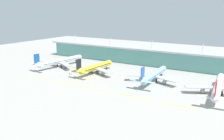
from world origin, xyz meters
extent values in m
plane|color=#A8A59E|center=(0.00, 0.00, 0.00)|extent=(600.00, 600.00, 0.00)
cube|color=#5B9E93|center=(0.00, 110.14, 8.90)|extent=(280.00, 28.00, 17.80)
cube|color=#B2B2B7|center=(0.00, 110.14, 18.70)|extent=(288.00, 34.00, 1.80)
cylinder|color=silver|center=(-112.00, 104.54, 24.10)|extent=(0.90, 0.90, 9.00)
cylinder|color=silver|center=(-56.00, 104.54, 24.10)|extent=(0.90, 0.90, 9.00)
cylinder|color=silver|center=(0.00, 104.54, 24.10)|extent=(0.90, 0.90, 9.00)
cylinder|color=silver|center=(56.00, 104.54, 24.10)|extent=(0.90, 0.90, 9.00)
cylinder|color=white|center=(-84.27, 44.85, 6.50)|extent=(12.19, 60.13, 5.80)
cone|color=white|center=(-80.84, 76.59, 6.50)|extent=(5.91, 4.57, 5.51)
cone|color=white|center=(-87.81, 12.11, 7.70)|extent=(5.61, 7.12, 5.72)
cube|color=#19519E|center=(-87.70, 13.10, 14.15)|extent=(1.38, 6.44, 9.50)
cube|color=white|center=(-93.22, 13.19, 7.50)|extent=(10.29, 4.26, 0.36)
cube|color=white|center=(-82.29, 12.01, 7.50)|extent=(10.29, 4.26, 0.36)
cube|color=#B7BABF|center=(-96.68, 41.73, 5.20)|extent=(24.94, 13.09, 0.70)
cylinder|color=gray|center=(-95.33, 43.04, 2.40)|extent=(3.66, 4.82, 3.20)
cube|color=#B7BABF|center=(-72.82, 39.16, 5.20)|extent=(24.37, 17.32, 0.70)
cylinder|color=gray|center=(-73.85, 40.72, 2.40)|extent=(3.66, 4.82, 3.20)
cylinder|color=black|center=(-81.86, 67.16, 1.80)|extent=(0.70, 0.70, 3.60)
cylinder|color=black|center=(-87.78, 42.21, 1.80)|extent=(1.10, 1.10, 3.60)
cylinder|color=black|center=(-81.41, 41.52, 1.80)|extent=(1.10, 1.10, 3.60)
cube|color=#19519E|center=(-84.27, 44.85, 6.90)|extent=(11.59, 54.19, 0.60)
cylinder|color=yellow|center=(-33.49, 41.27, 6.50)|extent=(7.31, 49.09, 5.80)
cone|color=yellow|center=(-32.67, 67.73, 6.50)|extent=(5.63, 4.17, 5.51)
cone|color=yellow|center=(-34.33, 13.82, 7.70)|extent=(5.13, 6.78, 5.72)
cube|color=black|center=(-34.30, 14.82, 14.15)|extent=(0.90, 6.42, 9.50)
cube|color=yellow|center=(-39.81, 14.49, 7.50)|extent=(10.09, 3.51, 0.36)
cube|color=yellow|center=(-28.82, 14.15, 7.50)|extent=(10.09, 3.51, 0.36)
cube|color=#B7BABF|center=(-45.62, 37.22, 5.20)|extent=(24.87, 14.68, 0.70)
cylinder|color=gray|center=(-44.37, 38.63, 2.40)|extent=(3.34, 4.60, 3.20)
cube|color=#B7BABF|center=(-21.63, 36.48, 5.20)|extent=(24.71, 15.90, 0.70)
cylinder|color=gray|center=(-22.78, 37.96, 2.40)|extent=(3.34, 4.60, 3.20)
cylinder|color=black|center=(-32.92, 59.62, 1.80)|extent=(0.70, 0.70, 3.60)
cylinder|color=black|center=(-36.78, 38.37, 1.80)|extent=(1.10, 1.10, 3.60)
cylinder|color=black|center=(-30.38, 38.18, 1.80)|extent=(1.10, 1.10, 3.60)
cube|color=black|center=(-33.49, 41.27, 6.90)|extent=(7.20, 44.20, 0.60)
cylinder|color=#9ED1EA|center=(28.54, 43.35, 6.50)|extent=(8.13, 52.65, 5.80)
cone|color=#9ED1EA|center=(27.28, 71.55, 6.50)|extent=(5.68, 4.24, 5.51)
cone|color=#9ED1EA|center=(29.84, 14.16, 7.70)|extent=(5.22, 6.84, 5.72)
cube|color=#2D5BB7|center=(29.80, 15.16, 14.15)|extent=(0.98, 6.42, 9.50)
cube|color=#9ED1EA|center=(24.32, 14.42, 7.50)|extent=(10.13, 3.64, 0.36)
cube|color=#9ED1EA|center=(35.31, 14.91, 7.50)|extent=(10.13, 3.64, 0.36)
cube|color=#B7BABF|center=(16.75, 38.40, 5.20)|extent=(24.66, 16.16, 0.70)
cylinder|color=gray|center=(17.88, 39.89, 2.40)|extent=(3.40, 4.64, 3.20)
cube|color=#B7BABF|center=(40.72, 39.47, 5.20)|extent=(24.89, 14.40, 0.70)
cylinder|color=gray|center=(39.46, 40.86, 2.40)|extent=(3.40, 4.64, 3.20)
cylinder|color=black|center=(27.66, 63.00, 1.80)|extent=(0.70, 0.70, 3.60)
cylinder|color=black|center=(25.48, 40.21, 1.80)|extent=(1.10, 1.10, 3.60)
cylinder|color=black|center=(31.87, 40.50, 1.80)|extent=(1.10, 1.10, 3.60)
cube|color=#2D5BB7|center=(28.54, 43.35, 6.90)|extent=(7.94, 47.41, 0.60)
cylinder|color=white|center=(83.21, 36.66, 6.50)|extent=(11.32, 61.88, 5.80)
cone|color=white|center=(80.26, 69.33, 6.50)|extent=(5.85, 4.48, 5.51)
cone|color=white|center=(86.25, 3.00, 7.70)|extent=(5.51, 7.04, 5.72)
cube|color=red|center=(86.16, 3.99, 14.15)|extent=(1.27, 6.44, 9.50)
cube|color=white|center=(80.73, 3.00, 7.50)|extent=(10.25, 4.09, 0.36)
cube|color=white|center=(91.69, 3.99, 7.50)|extent=(10.25, 4.09, 0.36)
cube|color=#B7BABF|center=(71.66, 31.18, 5.20)|extent=(24.46, 17.01, 0.70)
cylinder|color=gray|center=(72.73, 32.72, 2.40)|extent=(3.59, 4.77, 3.20)
cylinder|color=black|center=(81.14, 59.67, 1.80)|extent=(0.70, 0.70, 3.60)
cylinder|color=black|center=(80.30, 33.39, 1.80)|extent=(1.10, 1.10, 3.60)
cylinder|color=black|center=(86.67, 33.96, 1.80)|extent=(1.10, 1.10, 3.60)
cube|color=red|center=(83.21, 36.66, 6.90)|extent=(10.80, 55.75, 0.60)
cube|color=yellow|center=(-71.00, -2.50, 0.02)|extent=(28.00, 0.70, 0.04)
cube|color=yellow|center=(-37.00, -2.50, 0.02)|extent=(28.00, 0.70, 0.04)
cube|color=yellow|center=(-3.00, -2.50, 0.02)|extent=(28.00, 0.70, 0.04)
cube|color=yellow|center=(31.00, -2.50, 0.02)|extent=(28.00, 0.70, 0.04)
cube|color=yellow|center=(65.00, -2.50, 0.02)|extent=(28.00, 0.70, 0.04)
cube|color=silver|center=(-53.17, 24.41, 1.25)|extent=(3.72, 3.90, 1.60)
cube|color=silver|center=(-53.17, 24.41, 2.40)|extent=(3.48, 3.63, 0.16)
cylinder|color=black|center=(-54.61, 24.83, 0.45)|extent=(0.85, 0.91, 0.90)
cylinder|color=black|center=(-53.39, 25.89, 0.45)|extent=(0.85, 0.91, 0.90)
cylinder|color=black|center=(-52.96, 22.93, 0.45)|extent=(0.85, 0.91, 0.90)
cylinder|color=black|center=(-51.73, 23.99, 0.45)|extent=(0.85, 0.91, 0.90)
cone|color=orange|center=(26.20, 17.94, 0.35)|extent=(0.56, 0.56, 0.70)
cone|color=orange|center=(27.84, 21.61, 0.35)|extent=(0.56, 0.56, 0.70)
camera|label=1|loc=(109.10, -160.98, 63.47)|focal=40.16mm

